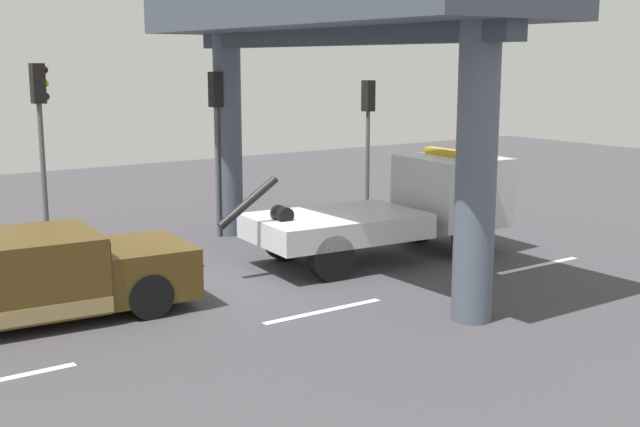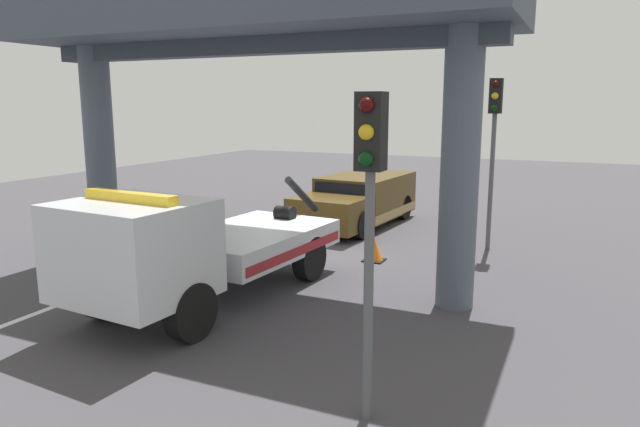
{
  "view_description": "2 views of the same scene",
  "coord_description": "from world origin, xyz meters",
  "px_view_note": "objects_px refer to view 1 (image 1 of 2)",
  "views": [
    {
      "loc": [
        -8.44,
        -14.53,
        4.63
      ],
      "look_at": [
        1.16,
        -0.79,
        1.46
      ],
      "focal_mm": 45.82,
      "sensor_mm": 36.0,
      "label": 1
    },
    {
      "loc": [
        12.81,
        6.65,
        3.9
      ],
      "look_at": [
        0.25,
        0.85,
        1.27
      ],
      "focal_mm": 32.44,
      "sensor_mm": 36.0,
      "label": 2
    }
  ],
  "objects_px": {
    "towed_van_green": "(31,278)",
    "traffic_cone_orange": "(189,253)",
    "traffic_light_near": "(41,119)",
    "traffic_light_mid": "(369,118)",
    "tow_truck_white": "(405,206)",
    "traffic_light_far": "(217,118)"
  },
  "relations": [
    {
      "from": "towed_van_green",
      "to": "traffic_light_mid",
      "type": "bearing_deg",
      "value": 21.49
    },
    {
      "from": "towed_van_green",
      "to": "traffic_light_near",
      "type": "distance_m",
      "value": 5.31
    },
    {
      "from": "tow_truck_white",
      "to": "traffic_light_near",
      "type": "bearing_deg",
      "value": 148.09
    },
    {
      "from": "traffic_light_mid",
      "to": "traffic_cone_orange",
      "type": "height_order",
      "value": "traffic_light_mid"
    },
    {
      "from": "traffic_light_near",
      "to": "traffic_cone_orange",
      "type": "xyz_separation_m",
      "value": [
        2.43,
        -2.41,
        -3.02
      ]
    },
    {
      "from": "traffic_light_near",
      "to": "traffic_cone_orange",
      "type": "bearing_deg",
      "value": -44.75
    },
    {
      "from": "tow_truck_white",
      "to": "traffic_light_far",
      "type": "distance_m",
      "value": 5.52
    },
    {
      "from": "traffic_cone_orange",
      "to": "traffic_light_far",
      "type": "bearing_deg",
      "value": 49.23
    },
    {
      "from": "tow_truck_white",
      "to": "traffic_cone_orange",
      "type": "height_order",
      "value": "tow_truck_white"
    },
    {
      "from": "traffic_light_near",
      "to": "traffic_light_mid",
      "type": "bearing_deg",
      "value": 0.0
    },
    {
      "from": "traffic_light_far",
      "to": "tow_truck_white",
      "type": "bearing_deg",
      "value": -59.33
    },
    {
      "from": "traffic_light_near",
      "to": "traffic_light_far",
      "type": "distance_m",
      "value": 4.5
    },
    {
      "from": "tow_truck_white",
      "to": "traffic_light_near",
      "type": "distance_m",
      "value": 8.66
    },
    {
      "from": "traffic_light_mid",
      "to": "traffic_cone_orange",
      "type": "xyz_separation_m",
      "value": [
        -7.07,
        -2.41,
        -2.66
      ]
    },
    {
      "from": "traffic_light_near",
      "to": "traffic_cone_orange",
      "type": "distance_m",
      "value": 4.56
    },
    {
      "from": "traffic_cone_orange",
      "to": "traffic_light_near",
      "type": "bearing_deg",
      "value": 135.25
    },
    {
      "from": "traffic_light_near",
      "to": "traffic_light_mid",
      "type": "relative_size",
      "value": 1.13
    },
    {
      "from": "traffic_light_mid",
      "to": "traffic_light_near",
      "type": "bearing_deg",
      "value": 180.0
    },
    {
      "from": "towed_van_green",
      "to": "traffic_cone_orange",
      "type": "distance_m",
      "value": 4.53
    },
    {
      "from": "traffic_light_mid",
      "to": "towed_van_green",
      "type": "bearing_deg",
      "value": -158.51
    },
    {
      "from": "traffic_light_near",
      "to": "traffic_cone_orange",
      "type": "relative_size",
      "value": 7.43
    },
    {
      "from": "traffic_light_near",
      "to": "traffic_light_mid",
      "type": "xyz_separation_m",
      "value": [
        9.5,
        0.0,
        -0.36
      ]
    }
  ]
}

